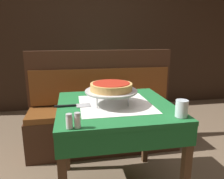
{
  "coord_description": "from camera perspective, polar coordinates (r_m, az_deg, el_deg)",
  "views": [
    {
      "loc": [
        -0.31,
        -1.52,
        1.26
      ],
      "look_at": [
        -0.03,
        -0.04,
        0.89
      ],
      "focal_mm": 35.0,
      "sensor_mm": 36.0,
      "label": 1
    }
  ],
  "objects": [
    {
      "name": "pizza_server",
      "position": [
        1.6,
        -9.89,
        -4.21
      ],
      "size": [
        0.26,
        0.09,
        0.01
      ],
      "color": "#BCBCC1",
      "rests_on": "dining_table_front"
    },
    {
      "name": "pepper_shaker",
      "position": [
        1.22,
        -9.02,
        -7.97
      ],
      "size": [
        0.04,
        0.04,
        0.09
      ],
      "color": "silver",
      "rests_on": "dining_table_front"
    },
    {
      "name": "back_wall_panel",
      "position": [
        3.81,
        -6.13,
        13.05
      ],
      "size": [
        6.0,
        0.04,
        2.4
      ],
      "primitive_type": "cube",
      "color": "black",
      "rests_on": "ground_plane"
    },
    {
      "name": "dining_table_front",
      "position": [
        1.66,
        0.86,
        -7.07
      ],
      "size": [
        0.85,
        0.85,
        0.76
      ],
      "color": "#1E6B33",
      "rests_on": "ground_plane"
    },
    {
      "name": "booth_bench",
      "position": [
        2.49,
        -2.19,
        -7.83
      ],
      "size": [
        1.64,
        0.44,
        1.1
      ],
      "color": "#3D2316",
      "rests_on": "ground_plane"
    },
    {
      "name": "deep_dish_pizza",
      "position": [
        1.58,
        -0.2,
        0.79
      ],
      "size": [
        0.3,
        0.3,
        0.05
      ],
      "color": "tan",
      "rests_on": "pizza_pan_stand"
    },
    {
      "name": "dining_table_rear",
      "position": [
        3.38,
        -1.54,
        3.63
      ],
      "size": [
        0.72,
        0.72,
        0.76
      ],
      "color": "#1E6B33",
      "rests_on": "ground_plane"
    },
    {
      "name": "salt_shaker",
      "position": [
        1.22,
        -11.12,
        -8.15
      ],
      "size": [
        0.04,
        0.04,
        0.08
      ],
      "color": "silver",
      "rests_on": "dining_table_front"
    },
    {
      "name": "pizza_pan_stand",
      "position": [
        1.59,
        -0.2,
        -0.52
      ],
      "size": [
        0.38,
        0.38,
        0.11
      ],
      "color": "#ADADB2",
      "rests_on": "dining_table_front"
    },
    {
      "name": "condiment_caddy",
      "position": [
        3.44,
        -1.29,
        6.31
      ],
      "size": [
        0.14,
        0.14,
        0.17
      ],
      "color": "black",
      "rests_on": "dining_table_rear"
    },
    {
      "name": "water_glass_near",
      "position": [
        1.43,
        17.73,
        -4.75
      ],
      "size": [
        0.08,
        0.08,
        0.11
      ],
      "color": "silver",
      "rests_on": "dining_table_front"
    }
  ]
}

